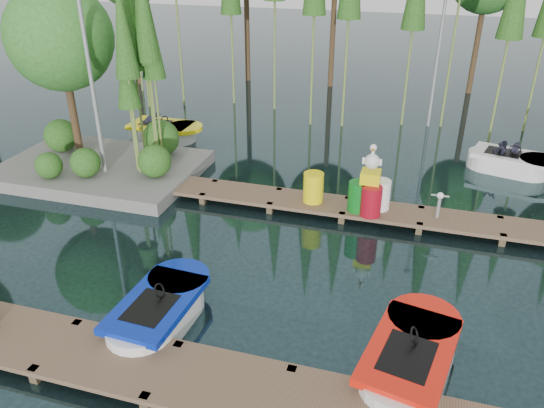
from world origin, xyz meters
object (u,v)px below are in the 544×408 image
(yellow_barrel, at_px, (313,187))
(island, at_px, (83,74))
(drum_cluster, at_px, (370,192))
(boat_blue, at_px, (159,312))
(boat_red, at_px, (409,360))
(boat_yellow_far, at_px, (163,131))

(yellow_barrel, bearing_deg, island, 173.90)
(island, bearing_deg, drum_cluster, -5.99)
(boat_blue, xyz_separation_m, yellow_barrel, (1.88, 5.62, 0.44))
(boat_blue, bearing_deg, yellow_barrel, 74.33)
(boat_blue, relative_size, drum_cluster, 1.54)
(island, bearing_deg, boat_blue, -49.25)
(island, xyz_separation_m, boat_red, (10.39, -6.37, -2.89))
(drum_cluster, bearing_deg, boat_blue, -122.23)
(boat_red, distance_m, drum_cluster, 5.64)
(boat_blue, xyz_separation_m, boat_yellow_far, (-4.81, 9.68, 0.04))
(boat_red, distance_m, yellow_barrel, 6.35)
(boat_blue, height_order, boat_yellow_far, boat_yellow_far)
(boat_blue, distance_m, boat_yellow_far, 10.81)
(island, height_order, boat_red, island)
(boat_blue, xyz_separation_m, boat_red, (4.87, 0.04, 0.02))
(yellow_barrel, bearing_deg, boat_yellow_far, 148.74)
(boat_blue, relative_size, boat_yellow_far, 0.98)
(drum_cluster, bearing_deg, boat_yellow_far, 152.98)
(boat_yellow_far, bearing_deg, drum_cluster, -6.20)
(boat_blue, height_order, boat_red, boat_red)
(boat_blue, bearing_deg, drum_cluster, 60.60)
(boat_yellow_far, xyz_separation_m, drum_cluster, (8.26, -4.21, 0.54))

